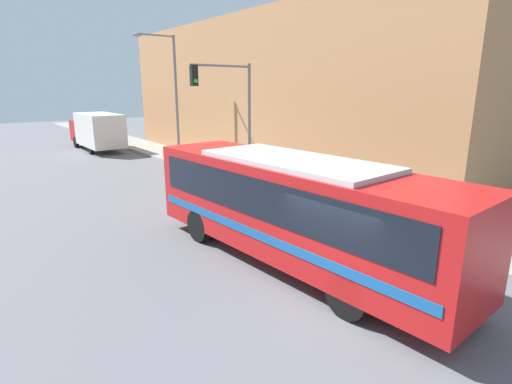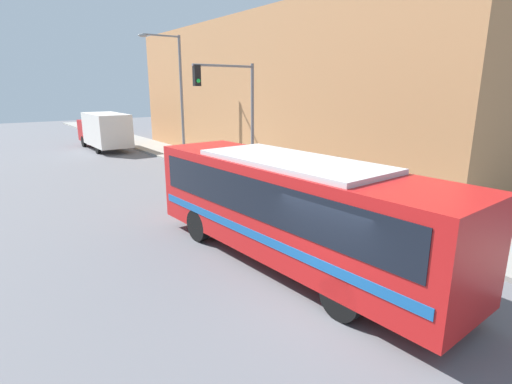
% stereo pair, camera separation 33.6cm
% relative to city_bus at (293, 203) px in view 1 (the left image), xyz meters
% --- Properties ---
extents(ground_plane, '(120.00, 120.00, 0.00)m').
position_rel_city_bus_xyz_m(ground_plane, '(-0.64, -2.35, -1.78)').
color(ground_plane, slate).
extents(sidewalk, '(3.07, 70.00, 0.14)m').
position_rel_city_bus_xyz_m(sidewalk, '(5.40, 17.65, -1.71)').
color(sidewalk, gray).
rests_on(sidewalk, ground_plane).
extents(building_facade, '(6.00, 29.16, 9.12)m').
position_rel_city_bus_xyz_m(building_facade, '(9.94, 13.22, 2.78)').
color(building_facade, '#B27A4C').
rests_on(building_facade, ground_plane).
extents(city_bus, '(3.06, 10.24, 3.05)m').
position_rel_city_bus_xyz_m(city_bus, '(0.00, 0.00, 0.00)').
color(city_bus, red).
rests_on(city_bus, ground_plane).
extents(delivery_truck, '(2.41, 7.45, 2.91)m').
position_rel_city_bus_xyz_m(delivery_truck, '(1.91, 25.10, -0.19)').
color(delivery_truck, silver).
rests_on(delivery_truck, ground_plane).
extents(fire_hydrant, '(0.26, 0.35, 0.75)m').
position_rel_city_bus_xyz_m(fire_hydrant, '(4.46, 1.87, -1.26)').
color(fire_hydrant, '#999999').
rests_on(fire_hydrant, sidewalk).
extents(traffic_light_pole, '(3.28, 0.35, 5.84)m').
position_rel_city_bus_xyz_m(traffic_light_pole, '(3.55, 8.32, 2.34)').
color(traffic_light_pole, slate).
rests_on(traffic_light_pole, sidewalk).
extents(parking_meter, '(0.14, 0.14, 1.33)m').
position_rel_city_bus_xyz_m(parking_meter, '(4.46, 7.09, -0.74)').
color(parking_meter, slate).
rests_on(parking_meter, sidewalk).
extents(street_lamp, '(2.73, 0.28, 7.90)m').
position_rel_city_bus_xyz_m(street_lamp, '(4.38, 16.46, 3.03)').
color(street_lamp, slate).
rests_on(street_lamp, sidewalk).
extents(pedestrian_near_corner, '(0.34, 0.34, 1.73)m').
position_rel_city_bus_xyz_m(pedestrian_near_corner, '(5.01, 8.00, -0.75)').
color(pedestrian_near_corner, '#47382D').
rests_on(pedestrian_near_corner, sidewalk).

